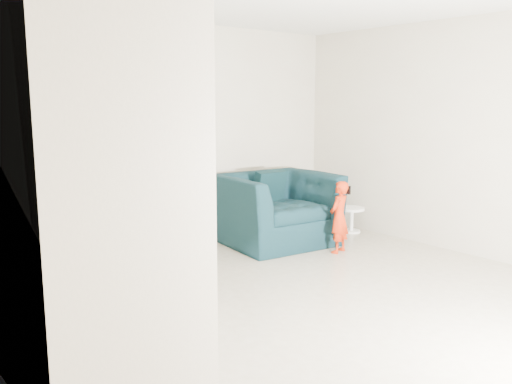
% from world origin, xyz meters
% --- Properties ---
extents(floor, '(5.50, 5.50, 0.00)m').
position_xyz_m(floor, '(0.00, 0.00, 0.00)').
color(floor, gray).
rests_on(floor, ground).
extents(back_wall, '(5.00, 0.00, 5.00)m').
position_xyz_m(back_wall, '(0.00, 2.75, 1.35)').
color(back_wall, '#AEA28E').
rests_on(back_wall, floor).
extents(left_wall, '(0.00, 5.50, 5.50)m').
position_xyz_m(left_wall, '(-2.50, 0.00, 1.35)').
color(left_wall, '#AEA28E').
rests_on(left_wall, floor).
extents(right_wall, '(0.00, 5.50, 5.50)m').
position_xyz_m(right_wall, '(2.50, 0.00, 1.35)').
color(right_wall, '#AEA28E').
rests_on(right_wall, floor).
extents(armchair, '(1.45, 1.30, 0.87)m').
position_xyz_m(armchair, '(1.08, 1.97, 0.43)').
color(armchair, black).
rests_on(armchair, floor).
extents(toddler, '(0.36, 0.29, 0.85)m').
position_xyz_m(toddler, '(1.38, 1.18, 0.42)').
color(toddler, '#A9050C').
rests_on(toddler, floor).
extents(side_table, '(0.34, 0.34, 0.34)m').
position_xyz_m(side_table, '(2.25, 1.75, 0.23)').
color(side_table, white).
rests_on(side_table, floor).
extents(staircase, '(1.02, 3.03, 3.62)m').
position_xyz_m(staircase, '(-2.00, 0.55, 0.95)').
color(staircase, '#ADA089').
rests_on(staircase, floor).
extents(cushion, '(0.44, 0.21, 0.44)m').
position_xyz_m(cushion, '(1.18, 2.21, 0.68)').
color(cushion, black).
rests_on(cushion, armchair).
extents(throw, '(0.05, 0.52, 0.58)m').
position_xyz_m(throw, '(0.53, 1.90, 0.55)').
color(throw, black).
rests_on(throw, armchair).
extents(phone, '(0.03, 0.05, 0.10)m').
position_xyz_m(phone, '(1.49, 1.14, 0.74)').
color(phone, black).
rests_on(phone, toddler).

